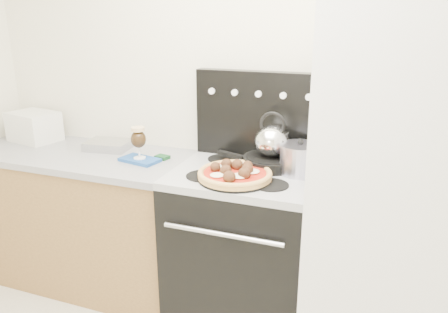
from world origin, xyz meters
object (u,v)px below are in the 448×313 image
at_px(stock_pot, 300,160).
at_px(pizza_pan, 235,178).
at_px(skillet, 271,162).
at_px(toaster_oven, 34,127).
at_px(fridge, 383,184).
at_px(oven_mitt, 140,160).
at_px(stove_body, 244,250).
at_px(base_cabinet, 85,220).
at_px(pizza, 235,172).
at_px(beer_glass, 139,143).
at_px(tea_kettle, 272,138).

bearing_deg(stock_pot, pizza_pan, -145.01).
bearing_deg(skillet, toaster_oven, 179.26).
height_order(fridge, skillet, fridge).
bearing_deg(oven_mitt, stove_body, -0.01).
bearing_deg(fridge, skillet, 165.72).
bearing_deg(oven_mitt, toaster_oven, 170.77).
bearing_deg(pizza_pan, base_cabinet, 171.62).
height_order(pizza, skillet, pizza).
height_order(base_cabinet, stock_pot, stock_pot).
relative_size(stove_body, stock_pot, 4.25).
bearing_deg(base_cabinet, pizza_pan, -8.38).
bearing_deg(beer_glass, skillet, 9.35).
distance_m(oven_mitt, stock_pot, 0.93).
bearing_deg(beer_glass, stock_pot, 4.09).
relative_size(beer_glass, tea_kettle, 0.91).
distance_m(stove_body, oven_mitt, 0.80).
xyz_separation_m(stove_body, pizza, (-0.01, -0.14, 0.52)).
bearing_deg(oven_mitt, pizza_pan, -12.09).
height_order(toaster_oven, oven_mitt, toaster_oven).
height_order(oven_mitt, pizza_pan, pizza_pan).
xyz_separation_m(oven_mitt, skillet, (0.76, 0.12, 0.04)).
height_order(beer_glass, pizza, beer_glass).
height_order(stove_body, skillet, skillet).
distance_m(stove_body, beer_glass, 0.87).
bearing_deg(base_cabinet, stock_pot, 1.71).
xyz_separation_m(pizza_pan, stock_pot, (0.29, 0.20, 0.07)).
height_order(beer_glass, stock_pot, beer_glass).
relative_size(fridge, pizza_pan, 5.05).
height_order(base_cabinet, tea_kettle, tea_kettle).
bearing_deg(oven_mitt, fridge, -1.07).
xyz_separation_m(skillet, tea_kettle, (0.00, 0.00, 0.13)).
bearing_deg(tea_kettle, beer_glass, 173.07).
xyz_separation_m(oven_mitt, pizza_pan, (0.64, -0.14, 0.02)).
bearing_deg(fridge, stock_pot, 167.80).
bearing_deg(base_cabinet, tea_kettle, 4.70).
distance_m(stove_body, toaster_oven, 1.65).
distance_m(fridge, stock_pot, 0.43).
bearing_deg(pizza, stock_pot, 34.99).
distance_m(fridge, pizza, 0.72).
relative_size(fridge, oven_mitt, 8.29).
bearing_deg(base_cabinet, pizza, -8.38).
bearing_deg(pizza_pan, stock_pot, 34.99).
height_order(base_cabinet, fridge, fridge).
bearing_deg(beer_glass, base_cabinet, 176.89).
bearing_deg(toaster_oven, fridge, 7.33).
bearing_deg(stock_pot, beer_glass, -175.91).
bearing_deg(pizza_pan, beer_glass, 167.91).
height_order(pizza_pan, stock_pot, stock_pot).
bearing_deg(fridge, toaster_oven, 175.64).
relative_size(fridge, beer_glass, 9.89).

